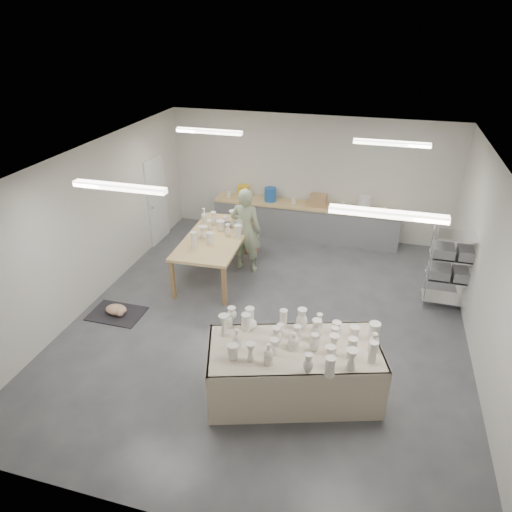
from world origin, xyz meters
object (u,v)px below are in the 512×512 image
(red_stool, at_px, (249,250))
(work_table, at_px, (220,234))
(drying_table, at_px, (294,369))
(potter, at_px, (246,230))

(red_stool, bearing_deg, work_table, -136.28)
(drying_table, bearing_deg, work_table, 107.82)
(work_table, height_order, red_stool, work_table)
(potter, bearing_deg, work_table, 28.36)
(potter, distance_m, red_stool, 0.68)
(work_table, distance_m, red_stool, 0.92)
(work_table, distance_m, potter, 0.57)
(drying_table, xyz_separation_m, work_table, (-2.28, 3.22, 0.44))
(work_table, bearing_deg, drying_table, -56.84)
(drying_table, height_order, potter, potter)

